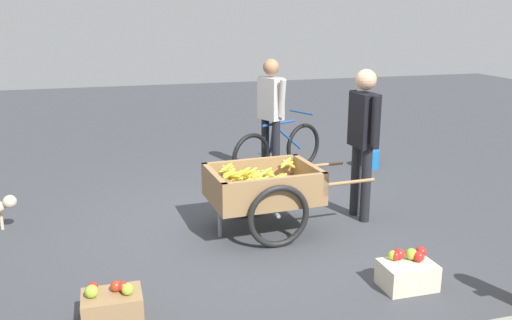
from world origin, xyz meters
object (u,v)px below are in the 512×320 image
at_px(fruit_cart, 263,191).
at_px(mixed_fruit_crate, 407,272).
at_px(cyclist_person, 271,107).
at_px(apple_crate, 112,306).
at_px(bicycle, 278,150).
at_px(vendor_person, 363,131).
at_px(plastic_bucket, 369,159).

xyz_separation_m(fruit_cart, mixed_fruit_crate, (-0.81, 1.50, -0.31)).
relative_size(cyclist_person, apple_crate, 3.69).
bearing_deg(cyclist_person, apple_crate, 55.23).
relative_size(bicycle, mixed_fruit_crate, 3.48).
height_order(bicycle, apple_crate, bicycle).
xyz_separation_m(cyclist_person, mixed_fruit_crate, (-0.14, 3.39, -0.84)).
distance_m(vendor_person, mixed_fruit_crate, 1.82).
relative_size(bicycle, cyclist_person, 0.94).
bearing_deg(cyclist_person, vendor_person, 104.54).
xyz_separation_m(cyclist_person, apple_crate, (2.26, 3.25, -0.85)).
relative_size(vendor_person, mixed_fruit_crate, 3.76).
bearing_deg(bicycle, plastic_bucket, 177.25).
relative_size(apple_crate, mixed_fruit_crate, 1.00).
bearing_deg(fruit_cart, mixed_fruit_crate, 118.41).
distance_m(fruit_cart, apple_crate, 2.11).
bearing_deg(mixed_fruit_crate, bicycle, -90.03).
height_order(cyclist_person, apple_crate, cyclist_person).
bearing_deg(bicycle, apple_crate, 54.15).
bearing_deg(fruit_cart, cyclist_person, -109.75).
bearing_deg(apple_crate, bicycle, -125.85).
bearing_deg(plastic_bucket, apple_crate, 40.62).
xyz_separation_m(vendor_person, bicycle, (0.33, -1.88, -0.64)).
xyz_separation_m(bicycle, plastic_bucket, (-1.39, 0.07, -0.22)).
relative_size(fruit_cart, apple_crate, 3.85).
height_order(vendor_person, mixed_fruit_crate, vendor_person).
bearing_deg(fruit_cart, apple_crate, 40.80).
height_order(cyclist_person, mixed_fruit_crate, cyclist_person).
distance_m(bicycle, mixed_fruit_crate, 3.46).
height_order(bicycle, cyclist_person, cyclist_person).
distance_m(vendor_person, bicycle, 2.02).
bearing_deg(mixed_fruit_crate, apple_crate, -3.33).
height_order(fruit_cart, cyclist_person, cyclist_person).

